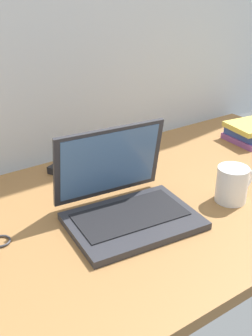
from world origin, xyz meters
TOP-DOWN VIEW (x-y plane):
  - desk at (0.00, 0.00)m, footprint 1.60×0.76m
  - laptop at (-0.05, -0.02)m, footprint 0.33×0.29m
  - coffee_mug at (0.24, -0.12)m, footprint 0.12×0.08m
  - remote_control_far at (-0.05, 0.24)m, footprint 0.11×0.16m

SIDE VIEW (x-z plane):
  - desk at x=0.00m, z-range 0.00..0.03m
  - remote_control_far at x=-0.05m, z-range 0.03..0.05m
  - laptop at x=-0.05m, z-range -0.03..0.18m
  - coffee_mug at x=0.24m, z-range 0.03..0.13m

